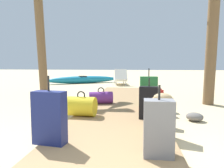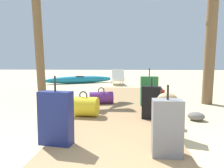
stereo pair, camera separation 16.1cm
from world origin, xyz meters
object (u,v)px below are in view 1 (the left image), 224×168
backpack_red (155,98)px  kayak (83,80)px  backpack_tan (162,112)px  duffel_bag_purple (101,98)px  suitcase_black (149,103)px  suitcase_green (149,91)px  suitcase_grey (159,128)px  lounge_chair (120,78)px  suitcase_navy (49,118)px  duffel_bag_yellow (81,106)px

backpack_red → kayak: size_ratio=0.14×
backpack_tan → duffel_bag_purple: size_ratio=0.92×
suitcase_black → duffel_bag_purple: bearing=127.8°
suitcase_green → backpack_red: size_ratio=1.72×
suitcase_grey → backpack_tan: suitcase_grey is taller
suitcase_green → duffel_bag_purple: bearing=172.8°
lounge_chair → suitcase_navy: bearing=-92.0°
backpack_tan → suitcase_black: bearing=101.3°
backpack_tan → kayak: (-3.27, 8.45, -0.19)m
suitcase_grey → lounge_chair: size_ratio=0.49×
backpack_tan → suitcase_black: size_ratio=0.77×
suitcase_grey → backpack_red: bearing=85.9°
suitcase_green → suitcase_navy: suitcase_green is taller
backpack_red → suitcase_green: bearing=102.8°
duffel_bag_yellow → suitcase_grey: suitcase_grey is taller
kayak → duffel_bag_yellow: bearing=-76.4°
suitcase_green → suitcase_navy: (-1.39, -2.65, -0.01)m
suitcase_black → lounge_chair: size_ratio=0.47×
suitcase_grey → kayak: (-3.13, 9.28, -0.19)m
suitcase_navy → kayak: (-1.80, 9.06, -0.22)m
suitcase_black → kayak: suitcase_black is taller
duffel_bag_yellow → suitcase_black: (1.28, -0.11, 0.11)m
suitcase_grey → duffel_bag_purple: bearing=110.3°
lounge_chair → suitcase_grey: bearing=-83.2°
suitcase_navy → kayak: size_ratio=0.23×
suitcase_navy → kayak: suitcase_navy is taller
backpack_red → lounge_chair: size_ratio=0.33×
duffel_bag_yellow → lounge_chair: 6.96m
suitcase_green → duffel_bag_purple: suitcase_green is taller
suitcase_grey → suitcase_green: (0.06, 2.88, 0.04)m
suitcase_black → kayak: (-3.12, 7.68, -0.18)m
suitcase_green → backpack_tan: 2.05m
suitcase_green → suitcase_navy: size_ratio=1.04×
backpack_tan → lounge_chair: bearing=98.5°
suitcase_navy → lounge_chair: suitcase_navy is taller
suitcase_navy → lounge_chair: size_ratio=0.54×
backpack_red → kayak: (-3.30, 6.91, -0.15)m
duffel_bag_yellow → backpack_red: backpack_red is taller
duffel_bag_purple → lounge_chair: size_ratio=0.40×
suitcase_green → suitcase_black: (-0.07, -1.28, -0.05)m
suitcase_black → lounge_chair: 7.14m
kayak → suitcase_grey: bearing=-71.4°
suitcase_black → suitcase_green: bearing=86.9°
suitcase_navy → suitcase_black: 1.90m
backpack_tan → suitcase_green: bearing=92.3°
duffel_bag_yellow → kayak: duffel_bag_yellow is taller
suitcase_grey → suitcase_navy: (-1.33, 0.23, 0.02)m
duffel_bag_yellow → suitcase_green: size_ratio=0.66×
suitcase_grey → lounge_chair: suitcase_grey is taller
lounge_chair → kayak: 2.19m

